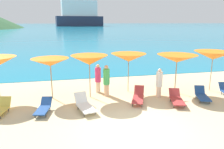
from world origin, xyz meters
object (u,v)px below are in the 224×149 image
object	(u,v)px
umbrella_1	(50,62)
lounge_chair_4	(138,97)
umbrella_3	(129,58)
umbrella_5	(213,55)
beachgoer_1	(159,82)
cruise_ship	(79,15)
lounge_chair_1	(202,95)
lounge_chair_7	(176,99)
lounge_chair_3	(0,109)
beachgoer_0	(106,80)
lounge_chair_0	(85,105)
lounge_chair_6	(44,108)
beachgoer_2	(98,78)
umbrella_4	(177,59)
umbrella_2	(89,60)

from	to	relation	value
umbrella_1	lounge_chair_4	xyz separation A→B (m)	(4.42, -1.57, -1.71)
umbrella_3	umbrella_5	distance (m)	5.01
beachgoer_1	cruise_ship	distance (m)	188.00
beachgoer_1	lounge_chair_1	bearing A→B (deg)	-109.72
umbrella_5	lounge_chair_4	bearing A→B (deg)	-168.96
umbrella_3	lounge_chair_7	bearing A→B (deg)	-52.82
umbrella_1	lounge_chair_7	distance (m)	6.88
lounge_chair_3	lounge_chair_4	size ratio (longest dim) A/B	0.83
umbrella_5	lounge_chair_3	xyz separation A→B (m)	(-11.57, -1.02, -1.92)
beachgoer_1	beachgoer_0	bearing A→B (deg)	75.74
lounge_chair_0	umbrella_5	bearing A→B (deg)	-3.52
lounge_chair_6	beachgoer_2	world-z (taller)	beachgoer_2
lounge_chair_0	lounge_chair_1	xyz separation A→B (m)	(6.33, 0.11, -0.03)
umbrella_5	lounge_chair_0	bearing A→B (deg)	-169.45
umbrella_5	beachgoer_2	distance (m)	6.93
umbrella_4	lounge_chair_3	bearing A→B (deg)	-173.21
lounge_chair_0	beachgoer_2	bearing A→B (deg)	53.85
cruise_ship	umbrella_2	bearing A→B (deg)	-102.02
lounge_chair_3	beachgoer_1	world-z (taller)	beachgoer_1
umbrella_1	umbrella_5	distance (m)	9.37
umbrella_5	lounge_chair_1	xyz separation A→B (m)	(-1.43, -1.33, -1.92)
umbrella_5	lounge_chair_6	world-z (taller)	umbrella_5
beachgoer_2	lounge_chair_6	bearing A→B (deg)	54.69
umbrella_4	beachgoer_2	bearing A→B (deg)	167.31
umbrella_1	beachgoer_2	bearing A→B (deg)	10.36
lounge_chair_7	umbrella_5	bearing A→B (deg)	43.58
beachgoer_1	lounge_chair_0	bearing A→B (deg)	105.54
lounge_chair_3	umbrella_2	bearing A→B (deg)	29.04
lounge_chair_6	lounge_chair_3	bearing A→B (deg)	-177.02
beachgoer_2	lounge_chair_0	bearing A→B (deg)	83.27
umbrella_1	umbrella_4	size ratio (longest dim) A/B	0.90
umbrella_1	lounge_chair_4	bearing A→B (deg)	-19.59
lounge_chair_0	lounge_chair_3	distance (m)	3.83
lounge_chair_0	lounge_chair_4	size ratio (longest dim) A/B	0.97
umbrella_2	cruise_ship	size ratio (longest dim) A/B	0.06
lounge_chair_1	lounge_chair_7	distance (m)	1.65
umbrella_1	umbrella_3	bearing A→B (deg)	3.64
lounge_chair_1	lounge_chair_6	size ratio (longest dim) A/B	1.04
umbrella_4	cruise_ship	distance (m)	187.34
umbrella_4	beachgoer_2	size ratio (longest dim) A/B	1.44
lounge_chair_0	beachgoer_1	distance (m)	4.35
lounge_chair_4	beachgoer_1	bearing A→B (deg)	42.73
umbrella_1	umbrella_5	bearing A→B (deg)	-3.76
lounge_chair_4	cruise_ship	distance (m)	188.60
lounge_chair_1	umbrella_4	bearing A→B (deg)	139.34
umbrella_4	lounge_chair_0	world-z (taller)	umbrella_4
beachgoer_0	cruise_ship	size ratio (longest dim) A/B	0.04
umbrella_5	lounge_chair_7	size ratio (longest dim) A/B	1.41
umbrella_1	umbrella_5	size ratio (longest dim) A/B	0.92
lounge_chair_0	lounge_chair_3	xyz separation A→B (m)	(-3.81, 0.43, -0.03)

